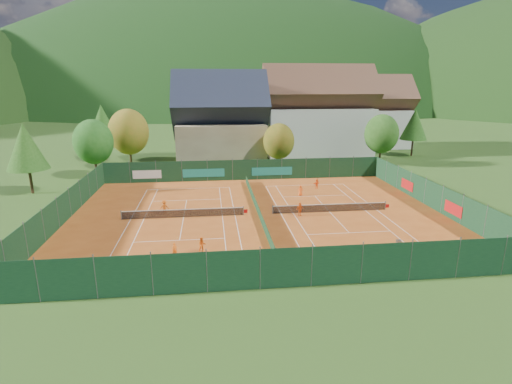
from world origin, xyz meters
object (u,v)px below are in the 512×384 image
object	(u,v)px
player_left_near	(175,250)
player_left_mid	(202,245)
player_left_far	(164,207)
chalet	(221,125)
hotel_block_a	(317,116)
player_right_far_b	(317,184)
player_right_far_a	(300,190)
hotel_block_b	(370,116)
player_right_near	(300,209)
ball_hopper	(399,242)

from	to	relation	value
player_left_near	player_left_mid	xyz separation A→B (m)	(2.24, 0.50, 0.10)
player_left_far	chalet	bearing A→B (deg)	-106.30
hotel_block_a	player_left_mid	size ratio (longest dim) A/B	15.42
player_right_far_b	player_right_far_a	bearing A→B (deg)	15.06
hotel_block_b	player_right_far_b	size ratio (longest dim) A/B	12.88
chalet	player_left_mid	bearing A→B (deg)	-94.21
chalet	player_left_far	world-z (taller)	chalet
player_right_near	player_right_far_b	world-z (taller)	player_right_near
player_left_mid	player_left_far	size ratio (longest dim) A/B	0.89
ball_hopper	player_left_mid	xyz separation A→B (m)	(-16.94, 0.91, 0.14)
player_right_far_a	ball_hopper	bearing A→B (deg)	114.65
player_right_near	player_right_far_a	distance (m)	8.02
ball_hopper	player_left_mid	bearing A→B (deg)	176.94
ball_hopper	player_right_near	distance (m)	11.48
player_left_near	player_left_mid	world-z (taller)	player_left_mid
chalet	player_left_far	distance (m)	30.09
hotel_block_a	hotel_block_b	size ratio (longest dim) A/B	1.25
chalet	player_right_near	world-z (taller)	chalet
hotel_block_b	player_left_mid	xyz separation A→B (m)	(-35.90, -53.37, -5.92)
hotel_block_b	hotel_block_a	bearing A→B (deg)	-150.26
player_left_near	player_left_far	xyz separation A→B (m)	(-1.96, 11.22, 0.19)
player_right_near	hotel_block_a	bearing A→B (deg)	47.94
ball_hopper	player_right_near	xyz separation A→B (m)	(-6.65, 9.36, 0.20)
chalet	ball_hopper	distance (m)	43.08
player_right_far_b	player_left_mid	bearing A→B (deg)	21.20
player_left_mid	player_right_far_a	distance (m)	20.29
chalet	player_right_far_b	xyz separation A→B (m)	(12.15, -20.12, -5.95)
hotel_block_a	player_right_near	xyz separation A→B (m)	(-11.61, -36.91, -6.63)
chalet	player_right_near	bearing A→B (deg)	-76.55
player_left_mid	player_left_far	xyz separation A→B (m)	(-4.20, 10.72, 0.09)
hotel_block_a	player_right_near	size ratio (longest dim) A/B	14.36
chalet	hotel_block_a	xyz separation A→B (m)	(19.00, 6.00, 0.76)
player_right_near	player_right_far_b	xyz separation A→B (m)	(4.76, 10.80, -0.08)
hotel_block_b	player_left_far	bearing A→B (deg)	-133.23
player_left_near	player_left_far	world-z (taller)	player_left_far
player_left_mid	player_right_far_b	size ratio (longest dim) A/B	1.04
hotel_block_a	player_right_far_a	size ratio (longest dim) A/B	16.14
chalet	player_left_near	xyz separation A→B (m)	(-5.14, -39.87, -6.02)
player_left_near	player_right_far_a	world-z (taller)	player_right_far_a
hotel_block_a	ball_hopper	bearing A→B (deg)	-96.11
player_right_near	player_left_far	bearing A→B (deg)	146.51
chalet	player_right_far_a	distance (m)	25.59
chalet	player_right_far_a	bearing A→B (deg)	-68.19
player_right_far_b	ball_hopper	bearing A→B (deg)	64.57
player_left_far	player_left_near	bearing A→B (deg)	97.52
player_left_far	player_right_near	world-z (taller)	player_left_far
ball_hopper	player_left_far	bearing A→B (deg)	151.19
chalet	ball_hopper	world-z (taller)	chalet
player_left_mid	player_right_far_b	xyz separation A→B (m)	(15.05, 19.25, -0.03)
hotel_block_a	player_right_near	bearing A→B (deg)	-107.45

